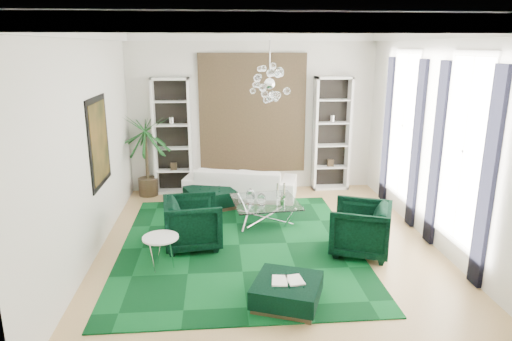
{
  "coord_description": "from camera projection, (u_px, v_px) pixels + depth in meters",
  "views": [
    {
      "loc": [
        -0.87,
        -7.59,
        3.5
      ],
      "look_at": [
        -0.17,
        0.5,
        1.28
      ],
      "focal_mm": 32.0,
      "sensor_mm": 36.0,
      "label": 1
    }
  ],
  "objects": [
    {
      "name": "floor",
      "position": [
        268.0,
        246.0,
        8.29
      ],
      "size": [
        6.0,
        7.0,
        0.02
      ],
      "primitive_type": "cube",
      "color": "tan",
      "rests_on": "ground"
    },
    {
      "name": "ceiling",
      "position": [
        269.0,
        26.0,
        7.28
      ],
      "size": [
        6.0,
        7.0,
        0.02
      ],
      "primitive_type": "cube",
      "color": "white",
      "rests_on": "ground"
    },
    {
      "name": "wall_back",
      "position": [
        252.0,
        114.0,
        11.16
      ],
      "size": [
        6.0,
        0.02,
        3.8
      ],
      "primitive_type": "cube",
      "color": "silver",
      "rests_on": "ground"
    },
    {
      "name": "wall_front",
      "position": [
        309.0,
        217.0,
        4.41
      ],
      "size": [
        6.0,
        0.02,
        3.8
      ],
      "primitive_type": "cube",
      "color": "silver",
      "rests_on": "ground"
    },
    {
      "name": "wall_left",
      "position": [
        88.0,
        146.0,
        7.54
      ],
      "size": [
        0.02,
        7.0,
        3.8
      ],
      "primitive_type": "cube",
      "color": "silver",
      "rests_on": "ground"
    },
    {
      "name": "wall_right",
      "position": [
        438.0,
        140.0,
        8.04
      ],
      "size": [
        0.02,
        7.0,
        3.8
      ],
      "primitive_type": "cube",
      "color": "silver",
      "rests_on": "ground"
    },
    {
      "name": "crown_molding",
      "position": [
        269.0,
        33.0,
        7.31
      ],
      "size": [
        6.0,
        7.0,
        0.18
      ],
      "primitive_type": null,
      "color": "white",
      "rests_on": "ceiling"
    },
    {
      "name": "ceiling_medallion",
      "position": [
        267.0,
        29.0,
        7.58
      ],
      "size": [
        0.9,
        0.9,
        0.05
      ],
      "primitive_type": "cylinder",
      "color": "white",
      "rests_on": "ceiling"
    },
    {
      "name": "tapestry",
      "position": [
        253.0,
        114.0,
        11.11
      ],
      "size": [
        2.5,
        0.06,
        2.8
      ],
      "primitive_type": "cube",
      "color": "black",
      "rests_on": "wall_back"
    },
    {
      "name": "shelving_left",
      "position": [
        172.0,
        137.0,
        10.94
      ],
      "size": [
        0.9,
        0.38,
        2.8
      ],
      "primitive_type": null,
      "color": "white",
      "rests_on": "floor"
    },
    {
      "name": "shelving_right",
      "position": [
        332.0,
        134.0,
        11.26
      ],
      "size": [
        0.9,
        0.38,
        2.8
      ],
      "primitive_type": null,
      "color": "white",
      "rests_on": "floor"
    },
    {
      "name": "painting",
      "position": [
        100.0,
        142.0,
        8.13
      ],
      "size": [
        0.04,
        1.3,
        1.6
      ],
      "primitive_type": "cube",
      "color": "black",
      "rests_on": "wall_left"
    },
    {
      "name": "window_near",
      "position": [
        464.0,
        151.0,
        7.17
      ],
      "size": [
        0.03,
        1.1,
        2.9
      ],
      "primitive_type": "cube",
      "color": "white",
      "rests_on": "wall_right"
    },
    {
      "name": "curtain_near_a",
      "position": [
        488.0,
        181.0,
        6.48
      ],
      "size": [
        0.07,
        0.3,
        3.25
      ],
      "primitive_type": "cube",
      "color": "black",
      "rests_on": "floor"
    },
    {
      "name": "curtain_near_b",
      "position": [
        437.0,
        155.0,
        7.98
      ],
      "size": [
        0.07,
        0.3,
        3.25
      ],
      "primitive_type": "cube",
      "color": "black",
      "rests_on": "floor"
    },
    {
      "name": "window_far",
      "position": [
        403.0,
        126.0,
        9.48
      ],
      "size": [
        0.03,
        1.1,
        2.9
      ],
      "primitive_type": "cube",
      "color": "white",
      "rests_on": "wall_right"
    },
    {
      "name": "curtain_far_a",
      "position": [
        416.0,
        145.0,
        8.79
      ],
      "size": [
        0.07,
        0.3,
        3.25
      ],
      "primitive_type": "cube",
      "color": "black",
      "rests_on": "floor"
    },
    {
      "name": "curtain_far_b",
      "position": [
        387.0,
        131.0,
        10.29
      ],
      "size": [
        0.07,
        0.3,
        3.25
      ],
      "primitive_type": "cube",
      "color": "black",
      "rests_on": "floor"
    },
    {
      "name": "rug",
      "position": [
        239.0,
        245.0,
        8.27
      ],
      "size": [
        4.2,
        5.0,
        0.02
      ],
      "primitive_type": "cube",
      "color": "black",
      "rests_on": "floor"
    },
    {
      "name": "sofa",
      "position": [
        241.0,
        183.0,
        10.78
      ],
      "size": [
        2.76,
        1.61,
        0.76
      ],
      "primitive_type": "imported",
      "rotation": [
        0.0,
        0.0,
        2.9
      ],
      "color": "white",
      "rests_on": "floor"
    },
    {
      "name": "armchair_left",
      "position": [
        193.0,
        223.0,
        8.14
      ],
      "size": [
        1.11,
        1.08,
        0.91
      ],
      "primitive_type": "imported",
      "rotation": [
        0.0,
        0.0,
        1.7
      ],
      "color": "black",
      "rests_on": "floor"
    },
    {
      "name": "armchair_right",
      "position": [
        360.0,
        229.0,
        7.88
      ],
      "size": [
        1.28,
        1.27,
        0.9
      ],
      "primitive_type": "imported",
      "rotation": [
        0.0,
        0.0,
        -1.96
      ],
      "color": "black",
      "rests_on": "floor"
    },
    {
      "name": "coffee_table",
      "position": [
        265.0,
        211.0,
        9.36
      ],
      "size": [
        1.43,
        1.43,
        0.44
      ],
      "primitive_type": null,
      "rotation": [
        0.0,
        0.0,
        0.11
      ],
      "color": "white",
      "rests_on": "floor"
    },
    {
      "name": "ottoman_side",
      "position": [
        210.0,
        198.0,
        10.19
      ],
      "size": [
        1.24,
        1.24,
        0.43
      ],
      "primitive_type": "cube",
      "rotation": [
        0.0,
        0.0,
        0.37
      ],
      "color": "black",
      "rests_on": "floor"
    },
    {
      "name": "ottoman_front",
      "position": [
        287.0,
        293.0,
        6.36
      ],
      "size": [
        1.15,
        1.15,
        0.36
      ],
      "primitive_type": "cube",
      "rotation": [
        0.0,
        0.0,
        -0.37
      ],
      "color": "black",
      "rests_on": "floor"
    },
    {
      "name": "book",
      "position": [
        287.0,
        280.0,
        6.31
      ],
      "size": [
        0.45,
        0.3,
        0.03
      ],
      "primitive_type": "cube",
      "color": "white",
      "rests_on": "ottoman_front"
    },
    {
      "name": "side_table",
      "position": [
        161.0,
        254.0,
        7.33
      ],
      "size": [
        0.72,
        0.72,
        0.56
      ],
      "primitive_type": "cylinder",
      "rotation": [
        0.0,
        0.0,
        -0.28
      ],
      "color": "white",
      "rests_on": "floor"
    },
    {
      "name": "palm",
      "position": [
        146.0,
        144.0,
        10.77
      ],
      "size": [
        1.93,
        1.93,
        2.55
      ],
      "primitive_type": null,
      "rotation": [
        0.0,
        0.0,
        -0.24
      ],
      "color": "#174B1C",
      "rests_on": "floor"
    },
    {
      "name": "chandelier",
      "position": [
        270.0,
        84.0,
        8.12
      ],
      "size": [
        0.89,
        0.89,
        0.71
      ],
      "primitive_type": null,
      "rotation": [
        0.0,
        0.0,
        0.13
      ],
      "color": "white",
      "rests_on": "ceiling"
    },
    {
      "name": "table_plant",
      "position": [
        283.0,
        200.0,
        9.04
      ],
      "size": [
        0.12,
        0.1,
        0.22
      ],
      "primitive_type": "imported",
      "rotation": [
        0.0,
        0.0,
        0.04
      ],
      "color": "#174B1C",
      "rests_on": "coffee_table"
    }
  ]
}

